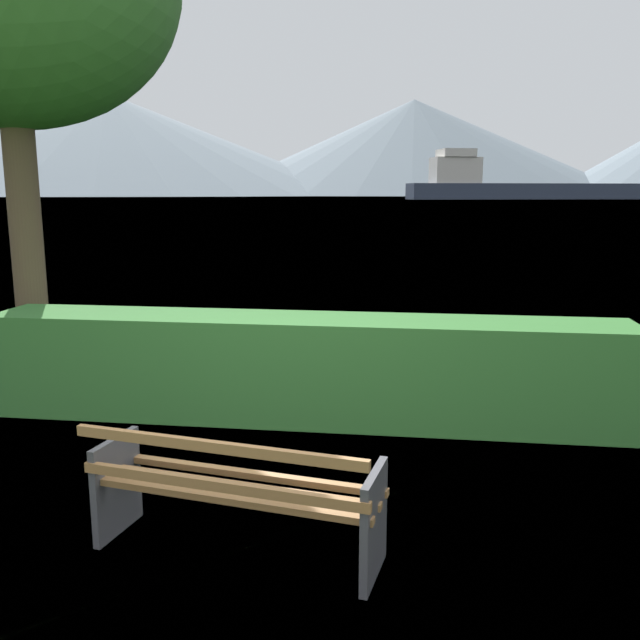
# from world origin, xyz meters

# --- Properties ---
(ground_plane) EXTENTS (1400.00, 1400.00, 0.00)m
(ground_plane) POSITION_xyz_m (0.00, 0.00, 0.00)
(ground_plane) COLOR #4C6B33
(water_surface) EXTENTS (620.00, 620.00, 0.00)m
(water_surface) POSITION_xyz_m (0.00, 308.05, 0.00)
(water_surface) COLOR #7A99A8
(water_surface) RESTS_ON ground_plane
(park_bench) EXTENTS (1.95, 0.88, 0.87)m
(park_bench) POSITION_xyz_m (-0.01, -0.06, 0.43)
(park_bench) COLOR #A0703F
(park_bench) RESTS_ON ground_plane
(hedge_row) EXTENTS (6.49, 0.83, 1.06)m
(hedge_row) POSITION_xyz_m (0.00, 2.65, 0.53)
(hedge_row) COLOR #387A33
(hedge_row) RESTS_ON ground_plane
(cargo_ship_large) EXTENTS (87.79, 34.53, 16.80)m
(cargo_ship_large) POSITION_xyz_m (35.56, 239.20, 4.70)
(cargo_ship_large) COLOR #2D384C
(cargo_ship_large) RESTS_ON water_surface
(distant_hills) EXTENTS (849.67, 463.88, 83.78)m
(distant_hills) POSITION_xyz_m (-67.03, 562.53, 41.35)
(distant_hills) COLOR gray
(distant_hills) RESTS_ON ground_plane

